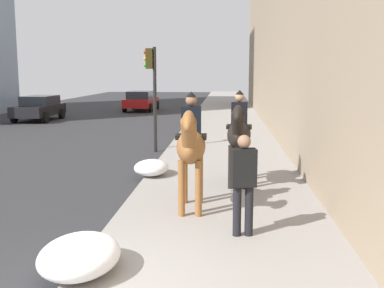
{
  "coord_description": "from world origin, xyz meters",
  "views": [
    {
      "loc": [
        -5.24,
        -2.12,
        2.84
      ],
      "look_at": [
        4.0,
        -1.44,
        1.4
      ],
      "focal_mm": 43.87,
      "sensor_mm": 36.0,
      "label": 1
    }
  ],
  "objects": [
    {
      "name": "car_mid_lane",
      "position": [
        28.48,
        4.08,
        0.76
      ],
      "size": [
        4.44,
        2.14,
        1.44
      ],
      "rotation": [
        0.0,
        0.0,
        -0.03
      ],
      "color": "maroon",
      "rests_on": "ground"
    },
    {
      "name": "mounted_horse_far",
      "position": [
        5.88,
        -2.42,
        1.38
      ],
      "size": [
        2.15,
        0.65,
        2.28
      ],
      "rotation": [
        0.0,
        0.0,
        3.08
      ],
      "color": "black",
      "rests_on": "sidewalk_slab"
    },
    {
      "name": "traffic_light_near_curb",
      "position": [
        11.1,
        0.48,
        2.47
      ],
      "size": [
        0.2,
        0.44,
        3.68
      ],
      "color": "black",
      "rests_on": "ground"
    },
    {
      "name": "mounted_horse_near",
      "position": [
        3.69,
        -1.44,
        1.43
      ],
      "size": [
        2.15,
        0.61,
        2.33
      ],
      "rotation": [
        0.0,
        0.0,
        3.17
      ],
      "color": "brown",
      "rests_on": "sidewalk_slab"
    },
    {
      "name": "snow_pile_near",
      "position": [
        0.69,
        -0.15,
        0.36
      ],
      "size": [
        1.41,
        1.09,
        0.49
      ],
      "primitive_type": "ellipsoid",
      "color": "white",
      "rests_on": "sidewalk_slab"
    },
    {
      "name": "pedestrian_greeting",
      "position": [
        2.33,
        -2.41,
        1.1
      ],
      "size": [
        0.31,
        0.43,
        1.7
      ],
      "rotation": [
        0.0,
        0.0,
        0.14
      ],
      "color": "black",
      "rests_on": "sidewalk_slab"
    },
    {
      "name": "snow_pile_far",
      "position": [
        6.79,
        -0.15,
        0.32
      ],
      "size": [
        1.17,
        0.9,
        0.41
      ],
      "primitive_type": "ellipsoid",
      "color": "white",
      "rests_on": "sidewalk_slab"
    },
    {
      "name": "car_near_lane",
      "position": [
        21.28,
        8.77,
        0.76
      ],
      "size": [
        4.08,
        2.07,
        1.44
      ],
      "rotation": [
        0.0,
        0.0,
        3.12
      ],
      "color": "black",
      "rests_on": "ground"
    }
  ]
}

